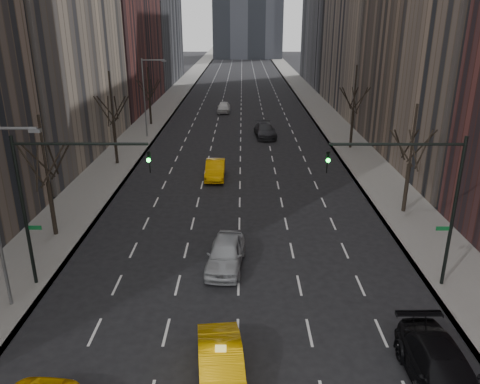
{
  "coord_description": "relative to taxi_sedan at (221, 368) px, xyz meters",
  "views": [
    {
      "loc": [
        0.19,
        -9.64,
        13.36
      ],
      "look_at": [
        0.06,
        16.88,
        3.5
      ],
      "focal_mm": 35.0,
      "sensor_mm": 36.0,
      "label": 1
    }
  ],
  "objects": [
    {
      "name": "traffic_mast_left",
      "position": [
        -8.5,
        7.24,
        4.68
      ],
      "size": [
        6.69,
        0.39,
        8.0
      ],
      "color": "black",
      "rests_on": "ground"
    },
    {
      "name": "tree_rw_b",
      "position": [
        12.61,
        17.24,
        2.91
      ],
      "size": [
        3.36,
        3.5,
        7.82
      ],
      "color": "black",
      "rests_on": "ground"
    },
    {
      "name": "sidewalk_left",
      "position": [
        -11.64,
        65.24,
        -0.73
      ],
      "size": [
        4.5,
        320.0,
        0.15
      ],
      "primitive_type": "cube",
      "color": "slate",
      "rests_on": "ground"
    },
    {
      "name": "taxi_sedan",
      "position": [
        0.0,
        0.0,
        0.0
      ],
      "size": [
        2.25,
        5.06,
        1.61
      ],
      "primitive_type": "imported",
      "rotation": [
        0.0,
        0.0,
        0.11
      ],
      "color": "#EAA704",
      "rests_on": "ground"
    },
    {
      "name": "traffic_mast_right",
      "position": [
        9.71,
        7.24,
        4.68
      ],
      "size": [
        6.69,
        0.39,
        8.0
      ],
      "color": "black",
      "rests_on": "ground"
    },
    {
      "name": "sidewalk_right",
      "position": [
        12.86,
        65.24,
        -0.73
      ],
      "size": [
        4.5,
        320.0,
        0.15
      ],
      "primitive_type": "cube",
      "color": "slate",
      "rests_on": "ground"
    },
    {
      "name": "far_suv_grey",
      "position": [
        3.52,
        40.56,
        0.01
      ],
      "size": [
        2.8,
        5.79,
        1.63
      ],
      "primitive_type": "imported",
      "rotation": [
        0.0,
        0.0,
        0.1
      ],
      "color": "#2C2C30",
      "rests_on": "ground"
    },
    {
      "name": "tree_lw_c",
      "position": [
        -11.39,
        29.24,
        3.23
      ],
      "size": [
        3.36,
        3.5,
        8.74
      ],
      "color": "black",
      "rests_on": "ground"
    },
    {
      "name": "tree_lw_d",
      "position": [
        -11.39,
        47.24,
        2.75
      ],
      "size": [
        3.36,
        3.5,
        7.36
      ],
      "color": "black",
      "rests_on": "ground"
    },
    {
      "name": "far_car_white",
      "position": [
        -2.01,
        56.27,
        -0.03
      ],
      "size": [
        1.93,
        4.62,
        1.56
      ],
      "primitive_type": "imported",
      "rotation": [
        0.0,
        0.0,
        -0.02
      ],
      "color": "white",
      "rests_on": "ground"
    },
    {
      "name": "silver_sedan_ahead",
      "position": [
        -0.13,
        9.24,
        0.03
      ],
      "size": [
        2.42,
        5.06,
        1.67
      ],
      "primitive_type": "imported",
      "rotation": [
        0.0,
        0.0,
        -0.09
      ],
      "color": "#999CA1",
      "rests_on": "ground"
    },
    {
      "name": "far_taxi",
      "position": [
        -1.6,
        25.2,
        -0.02
      ],
      "size": [
        1.69,
        4.76,
        1.56
      ],
      "primitive_type": "imported",
      "rotation": [
        0.0,
        0.0,
        0.01
      ],
      "color": "#FDAB05",
      "rests_on": "ground"
    },
    {
      "name": "tree_lw_b",
      "position": [
        -11.39,
        13.24,
        2.91
      ],
      "size": [
        3.36,
        3.5,
        7.82
      ],
      "color": "black",
      "rests_on": "ground"
    },
    {
      "name": "tree_rw_c",
      "position": [
        12.61,
        35.24,
        3.23
      ],
      "size": [
        3.36,
        3.5,
        8.74
      ],
      "color": "black",
      "rests_on": "ground"
    },
    {
      "name": "streetlight_far",
      "position": [
        -10.23,
        40.24,
        4.81
      ],
      "size": [
        2.83,
        0.22,
        9.0
      ],
      "color": "slate",
      "rests_on": "ground"
    },
    {
      "name": "parked_suv_black",
      "position": [
        8.39,
        -0.17,
        0.03
      ],
      "size": [
        2.39,
        5.78,
        1.67
      ],
      "primitive_type": "imported",
      "rotation": [
        0.0,
        0.0,
        0.01
      ],
      "color": "black",
      "rests_on": "ground"
    }
  ]
}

